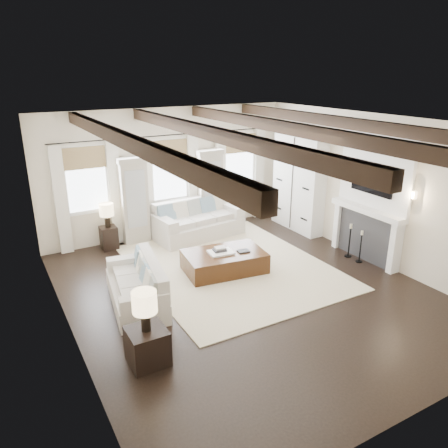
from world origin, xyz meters
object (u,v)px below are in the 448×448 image
sofa_left (139,287)px  ottoman (224,262)px  side_table_back (109,238)px  sofa_back (197,222)px  side_table_front (147,346)px

sofa_left → ottoman: size_ratio=1.21×
ottoman → side_table_back: side_table_back is taller
side_table_back → sofa_left: bearing=-94.6°
sofa_left → ottoman: bearing=11.4°
sofa_back → ottoman: bearing=-101.1°
sofa_back → side_table_front: bearing=-124.3°
sofa_back → ottoman: size_ratio=1.40×
side_table_front → sofa_left: bearing=74.5°
ottoman → side_table_back: (-1.78, 2.43, 0.06)m
ottoman → side_table_back: 3.01m
sofa_left → ottoman: sofa_left is taller
sofa_back → sofa_left: 3.51m
ottoman → side_table_back: size_ratio=2.99×
side_table_front → side_table_back: side_table_back is taller
sofa_left → sofa_back: bearing=46.4°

